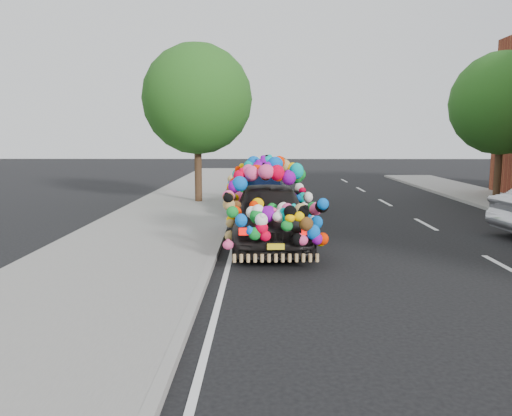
{
  "coord_description": "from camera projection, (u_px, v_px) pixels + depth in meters",
  "views": [
    {
      "loc": [
        -1.31,
        -9.81,
        2.61
      ],
      "look_at": [
        -1.44,
        0.23,
        1.17
      ],
      "focal_mm": 35.0,
      "sensor_mm": 36.0,
      "label": 1
    }
  ],
  "objects": [
    {
      "name": "lane_markings",
      "position": [
        506.0,
        267.0,
        10.02
      ],
      "size": [
        6.0,
        50.0,
        0.01
      ],
      "primitive_type": null,
      "color": "silver",
      "rests_on": "ground"
    },
    {
      "name": "tree_near_sidewalk",
      "position": [
        197.0,
        99.0,
        18.95
      ],
      "size": [
        4.2,
        4.2,
        6.13
      ],
      "color": "#332114",
      "rests_on": "ground"
    },
    {
      "name": "ground",
      "position": [
        327.0,
        267.0,
        10.06
      ],
      "size": [
        100.0,
        100.0,
        0.0
      ],
      "primitive_type": "plane",
      "color": "black",
      "rests_on": "ground"
    },
    {
      "name": "kerb",
      "position": [
        211.0,
        264.0,
        10.08
      ],
      "size": [
        0.15,
        60.0,
        0.13
      ],
      "primitive_type": "cube",
      "color": "gray",
      "rests_on": "ground"
    },
    {
      "name": "plush_art_car",
      "position": [
        270.0,
        200.0,
        11.9
      ],
      "size": [
        2.34,
        4.76,
        2.18
      ],
      "rotation": [
        0.0,
        0.0,
        0.04
      ],
      "color": "black",
      "rests_on": "ground"
    },
    {
      "name": "navy_sedan",
      "position": [
        260.0,
        193.0,
        17.23
      ],
      "size": [
        2.02,
        4.77,
        1.37
      ],
      "primitive_type": "imported",
      "rotation": [
        0.0,
        0.0,
        -0.02
      ],
      "color": "black",
      "rests_on": "ground"
    },
    {
      "name": "sidewalk",
      "position": [
        115.0,
        263.0,
        10.11
      ],
      "size": [
        4.0,
        60.0,
        0.12
      ],
      "primitive_type": "cube",
      "color": "gray",
      "rests_on": "ground"
    },
    {
      "name": "tree_far_b",
      "position": [
        502.0,
        103.0,
        19.31
      ],
      "size": [
        4.0,
        4.0,
        5.9
      ],
      "color": "#332114",
      "rests_on": "ground"
    }
  ]
}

